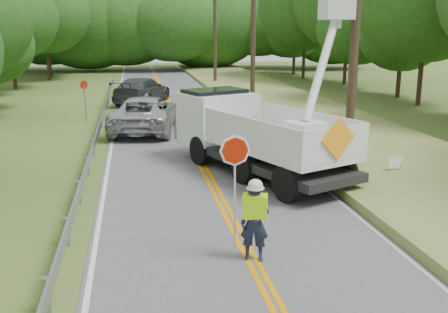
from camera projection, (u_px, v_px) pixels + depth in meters
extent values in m
cube|color=#505153|center=(192.00, 146.00, 22.39)|extent=(7.20, 96.00, 0.02)
cube|color=#FD9300|center=(190.00, 146.00, 22.37)|extent=(0.12, 96.00, 0.00)
cube|color=#FD9300|center=(194.00, 145.00, 22.40)|extent=(0.12, 96.00, 0.00)
cube|color=silver|center=(111.00, 149.00, 21.80)|extent=(0.12, 96.00, 0.00)
cube|color=silver|center=(269.00, 143.00, 22.96)|extent=(0.12, 96.00, 0.00)
cube|color=gray|center=(46.00, 295.00, 9.19)|extent=(0.12, 0.14, 0.70)
cube|color=gray|center=(66.00, 232.00, 12.06)|extent=(0.12, 0.14, 0.70)
cube|color=gray|center=(79.00, 193.00, 14.92)|extent=(0.12, 0.14, 0.70)
cube|color=gray|center=(87.00, 166.00, 17.79)|extent=(0.12, 0.14, 0.70)
cube|color=gray|center=(93.00, 147.00, 20.66)|extent=(0.12, 0.14, 0.70)
cube|color=gray|center=(98.00, 132.00, 23.52)|extent=(0.12, 0.14, 0.70)
cube|color=gray|center=(101.00, 121.00, 26.39)|extent=(0.12, 0.14, 0.70)
cube|color=gray|center=(104.00, 112.00, 29.26)|extent=(0.12, 0.14, 0.70)
cube|color=gray|center=(106.00, 104.00, 32.12)|extent=(0.12, 0.14, 0.70)
cube|color=gray|center=(108.00, 98.00, 34.99)|extent=(0.12, 0.14, 0.70)
cube|color=gray|center=(110.00, 93.00, 37.86)|extent=(0.12, 0.14, 0.70)
cube|color=gray|center=(111.00, 88.00, 40.72)|extent=(0.12, 0.14, 0.70)
cube|color=gray|center=(113.00, 84.00, 43.59)|extent=(0.12, 0.14, 0.70)
cube|color=gray|center=(98.00, 131.00, 22.52)|extent=(0.05, 48.00, 0.34)
cylinder|color=#2C2418|center=(355.00, 27.00, 17.24)|extent=(0.30, 0.30, 10.00)
cylinder|color=#2C2418|center=(253.00, 28.00, 31.57)|extent=(0.30, 0.30, 10.00)
cylinder|color=#2C2418|center=(215.00, 28.00, 45.91)|extent=(0.30, 0.30, 10.00)
cube|color=olive|center=(347.00, 137.00, 23.55)|extent=(7.00, 96.00, 0.30)
cylinder|color=#332319|center=(14.00, 69.00, 42.58)|extent=(0.32, 0.32, 3.37)
ellipsoid|color=#1D4B12|center=(9.00, 17.00, 41.58)|extent=(7.86, 7.86, 6.92)
cylinder|color=#332319|center=(48.00, 61.00, 50.02)|extent=(0.32, 0.32, 3.66)
ellipsoid|color=#1D4B12|center=(44.00, 14.00, 48.93)|extent=(8.55, 8.55, 7.52)
cylinder|color=#332319|center=(50.00, 58.00, 53.30)|extent=(0.32, 0.32, 3.85)
ellipsoid|color=#1D4B12|center=(46.00, 11.00, 52.16)|extent=(8.99, 8.99, 7.91)
cylinder|color=#332319|center=(420.00, 75.00, 33.69)|extent=(0.32, 0.32, 4.01)
cylinder|color=#332319|center=(399.00, 79.00, 37.61)|extent=(0.32, 0.32, 2.73)
ellipsoid|color=#1D4B12|center=(403.00, 32.00, 36.80)|extent=(6.38, 6.38, 5.62)
cylinder|color=#332319|center=(356.00, 72.00, 42.42)|extent=(0.32, 0.32, 2.92)
ellipsoid|color=#1D4B12|center=(359.00, 27.00, 41.56)|extent=(6.81, 6.81, 5.99)
cylinder|color=#332319|center=(345.00, 61.00, 46.26)|extent=(0.32, 0.32, 4.19)
ellipsoid|color=#1D4B12|center=(349.00, 2.00, 45.02)|extent=(9.77, 9.77, 8.60)
cylinder|color=#332319|center=(304.00, 59.00, 51.50)|extent=(0.32, 0.32, 4.03)
ellipsoid|color=#1D4B12|center=(306.00, 7.00, 50.30)|extent=(9.39, 9.39, 8.27)
cylinder|color=#332319|center=(294.00, 62.00, 56.70)|extent=(0.32, 0.32, 2.59)
ellipsoid|color=#1D4B12|center=(295.00, 33.00, 55.93)|extent=(6.04, 6.04, 5.31)
ellipsoid|color=#1D4B12|center=(3.00, 23.00, 60.17)|extent=(12.64, 9.48, 9.48)
ellipsoid|color=#1D4B12|center=(46.00, 23.00, 60.36)|extent=(12.92, 9.69, 9.69)
ellipsoid|color=#1D4B12|center=(88.00, 23.00, 60.34)|extent=(14.18, 10.63, 10.63)
ellipsoid|color=#1D4B12|center=(125.00, 23.00, 60.82)|extent=(13.18, 9.89, 9.89)
ellipsoid|color=#1D4B12|center=(173.00, 23.00, 60.07)|extent=(11.80, 8.85, 8.85)
ellipsoid|color=#1D4B12|center=(208.00, 24.00, 64.09)|extent=(14.68, 11.01, 11.01)
ellipsoid|color=#1D4B12|center=(260.00, 24.00, 64.40)|extent=(10.73, 8.05, 8.05)
ellipsoid|color=#1D4B12|center=(292.00, 24.00, 64.20)|extent=(11.23, 8.42, 8.42)
ellipsoid|color=#1D4B12|center=(334.00, 24.00, 63.07)|extent=(13.16, 9.87, 9.87)
imported|color=#191E33|center=(255.00, 223.00, 11.18)|extent=(0.72, 0.59, 1.70)
cube|color=#9DE20D|center=(255.00, 206.00, 11.09)|extent=(0.60, 0.47, 0.52)
ellipsoid|color=silver|center=(255.00, 185.00, 10.97)|extent=(0.32, 0.32, 0.25)
cylinder|color=#B7B7B7|center=(235.00, 206.00, 11.22)|extent=(0.04, 0.04, 2.39)
cylinder|color=#991A03|center=(235.00, 150.00, 10.91)|extent=(0.68, 0.07, 0.68)
cylinder|color=black|center=(287.00, 184.00, 15.05)|extent=(0.73, 1.13, 1.08)
cylinder|color=black|center=(343.00, 173.00, 16.22)|extent=(0.73, 1.13, 1.08)
cylinder|color=black|center=(243.00, 167.00, 16.89)|extent=(0.73, 1.13, 1.08)
cylinder|color=black|center=(296.00, 158.00, 18.06)|extent=(0.73, 1.13, 1.08)
cylinder|color=black|center=(200.00, 150.00, 19.18)|extent=(0.73, 1.13, 1.08)
cylinder|color=black|center=(250.00, 143.00, 20.36)|extent=(0.73, 1.13, 1.08)
cube|color=black|center=(265.00, 158.00, 17.73)|extent=(4.94, 7.54, 0.28)
cube|color=silver|center=(279.00, 146.00, 16.95)|extent=(4.37, 5.76, 0.25)
cube|color=silver|center=(248.00, 134.00, 16.15)|extent=(2.05, 4.80, 1.01)
cube|color=silver|center=(309.00, 126.00, 17.48)|extent=(2.05, 4.80, 1.01)
cube|color=silver|center=(336.00, 144.00, 14.72)|extent=(2.41, 1.06, 1.01)
cube|color=silver|center=(218.00, 119.00, 19.99)|extent=(3.15, 2.94, 2.02)
cube|color=black|center=(215.00, 100.00, 20.00)|extent=(2.64, 2.21, 0.84)
cube|color=silver|center=(305.00, 136.00, 15.80)|extent=(1.32, 1.32, 0.90)
cube|color=silver|center=(337.00, 5.00, 16.95)|extent=(0.95, 0.95, 0.95)
cube|color=orange|center=(338.00, 139.00, 14.62)|extent=(1.19, 0.53, 1.27)
imported|color=#B4B5BC|center=(145.00, 114.00, 25.37)|extent=(3.84, 6.61, 1.73)
imported|color=#3E4046|center=(142.00, 90.00, 34.87)|extent=(4.48, 6.41, 1.72)
cylinder|color=gray|center=(85.00, 103.00, 27.67)|extent=(0.06, 0.06, 2.14)
cylinder|color=#991A03|center=(84.00, 85.00, 27.44)|extent=(0.36, 0.36, 0.49)
cube|color=white|center=(395.00, 162.00, 17.39)|extent=(0.53, 0.10, 0.37)
cylinder|color=gray|center=(389.00, 172.00, 17.43)|extent=(0.02, 0.02, 0.53)
cylinder|color=gray|center=(400.00, 171.00, 17.50)|extent=(0.02, 0.02, 0.53)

